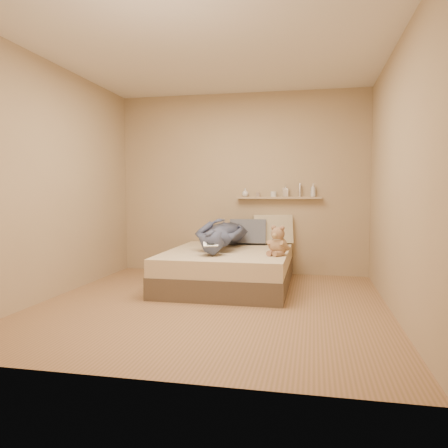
% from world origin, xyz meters
% --- Properties ---
extents(room, '(3.80, 3.80, 3.80)m').
position_xyz_m(room, '(0.00, 0.00, 1.30)').
color(room, '#9F7352').
rests_on(room, ground).
extents(bed, '(1.50, 1.90, 0.45)m').
position_xyz_m(bed, '(0.00, 0.93, 0.22)').
color(bed, brown).
rests_on(bed, floor).
extents(game_console, '(0.18, 0.12, 0.06)m').
position_xyz_m(game_console, '(-0.09, 0.32, 0.59)').
color(game_console, '#BBBEC2').
rests_on(game_console, bed).
extents(teddy_bear, '(0.28, 0.29, 0.35)m').
position_xyz_m(teddy_bear, '(0.64, 0.61, 0.59)').
color(teddy_bear, tan).
rests_on(teddy_bear, bed).
extents(dark_plush, '(0.18, 0.18, 0.27)m').
position_xyz_m(dark_plush, '(-0.39, 1.59, 0.57)').
color(dark_plush, black).
rests_on(dark_plush, bed).
extents(pillow_cream, '(0.60, 0.40, 0.42)m').
position_xyz_m(pillow_cream, '(0.47, 1.76, 0.65)').
color(pillow_cream, beige).
rests_on(pillow_cream, bed).
extents(pillow_grey, '(0.51, 0.27, 0.37)m').
position_xyz_m(pillow_grey, '(0.14, 1.62, 0.62)').
color(pillow_grey, slate).
rests_on(pillow_grey, bed).
extents(person, '(0.62, 1.64, 0.39)m').
position_xyz_m(person, '(-0.12, 1.12, 0.65)').
color(person, '#444C6B').
rests_on(person, bed).
extents(wall_shelf, '(1.20, 0.12, 0.03)m').
position_xyz_m(wall_shelf, '(0.55, 1.84, 1.10)').
color(wall_shelf, tan).
rests_on(wall_shelf, wall_back).
extents(shelf_bottles, '(1.07, 0.13, 0.19)m').
position_xyz_m(shelf_bottles, '(0.56, 1.84, 1.19)').
color(shelf_bottles, white).
rests_on(shelf_bottles, wall_shelf).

